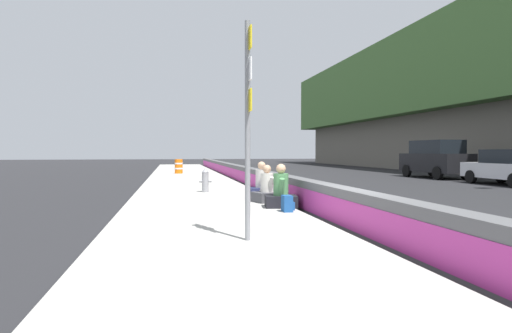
# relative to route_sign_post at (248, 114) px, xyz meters

# --- Properties ---
(ground_plane) EXTENTS (160.00, 160.00, 0.00)m
(ground_plane) POSITION_rel_route_sign_post_xyz_m (1.30, -2.33, -2.23)
(ground_plane) COLOR #232326
(ground_plane) RESTS_ON ground
(sidewalk_strip) EXTENTS (80.00, 4.40, 0.14)m
(sidewalk_strip) POSITION_rel_route_sign_post_xyz_m (1.30, 0.32, -2.16)
(sidewalk_strip) COLOR #A8A59E
(sidewalk_strip) RESTS_ON ground_plane
(jersey_barrier) EXTENTS (76.00, 0.45, 0.85)m
(jersey_barrier) POSITION_rel_route_sign_post_xyz_m (1.30, -2.33, -1.81)
(jersey_barrier) COLOR #545456
(jersey_barrier) RESTS_ON ground_plane
(route_sign_post) EXTENTS (0.44, 0.09, 3.60)m
(route_sign_post) POSITION_rel_route_sign_post_xyz_m (0.00, 0.00, 0.00)
(route_sign_post) COLOR gray
(route_sign_post) RESTS_ON sidewalk_strip
(fire_hydrant) EXTENTS (0.26, 0.46, 0.88)m
(fire_hydrant) POSITION_rel_route_sign_post_xyz_m (8.42, 0.05, -1.65)
(fire_hydrant) COLOR gray
(fire_hydrant) RESTS_ON sidewalk_strip
(seated_person_foreground) EXTENTS (0.81, 0.91, 1.14)m
(seated_person_foreground) POSITION_rel_route_sign_post_xyz_m (3.91, -1.59, -1.74)
(seated_person_foreground) COLOR black
(seated_person_foreground) RESTS_ON sidewalk_strip
(seated_person_middle) EXTENTS (0.88, 0.95, 1.08)m
(seated_person_middle) POSITION_rel_route_sign_post_xyz_m (5.10, -1.48, -1.76)
(seated_person_middle) COLOR #424247
(seated_person_middle) RESTS_ON sidewalk_strip
(seated_person_rear) EXTENTS (0.73, 0.83, 1.15)m
(seated_person_rear) POSITION_rel_route_sign_post_xyz_m (6.40, -1.60, -1.74)
(seated_person_rear) COLOR #23284C
(seated_person_rear) RESTS_ON sidewalk_strip
(backpack) EXTENTS (0.32, 0.28, 0.40)m
(backpack) POSITION_rel_route_sign_post_xyz_m (3.04, -1.53, -1.90)
(backpack) COLOR navy
(backpack) RESTS_ON sidewalk_strip
(construction_barrel) EXTENTS (0.54, 0.54, 0.95)m
(construction_barrel) POSITION_rel_route_sign_post_xyz_m (21.64, 0.78, -1.61)
(construction_barrel) COLOR orange
(construction_barrel) RESTS_ON sidewalk_strip
(parked_car_third) EXTENTS (4.56, 2.07, 1.71)m
(parked_car_third) POSITION_rel_route_sign_post_xyz_m (10.32, -14.39, -1.37)
(parked_car_third) COLOR silver
(parked_car_third) RESTS_ON ground_plane
(parked_car_fourth) EXTENTS (4.83, 2.13, 2.28)m
(parked_car_fourth) POSITION_rel_route_sign_post_xyz_m (15.93, -14.39, -1.05)
(parked_car_fourth) COLOR black
(parked_car_fourth) RESTS_ON ground_plane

